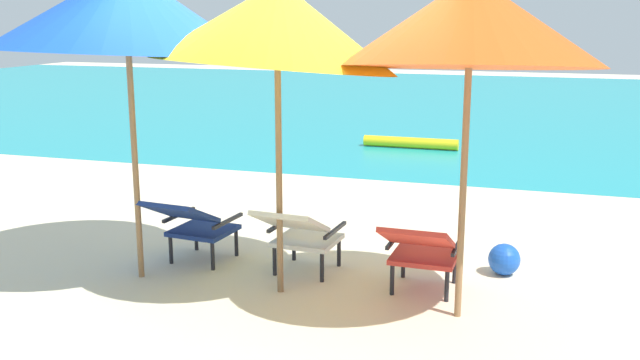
% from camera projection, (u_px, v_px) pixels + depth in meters
% --- Properties ---
extents(ground_plane, '(40.00, 40.00, 0.00)m').
position_uv_depth(ground_plane, '(394.00, 181.00, 9.80)').
color(ground_plane, beige).
extents(ocean_band, '(40.00, 18.00, 0.01)m').
position_uv_depth(ocean_band, '(467.00, 104.00, 18.15)').
color(ocean_band, teal).
rests_on(ocean_band, ground_plane).
extents(swim_buoy, '(1.60, 0.18, 0.18)m').
position_uv_depth(swim_buoy, '(410.00, 143.00, 12.17)').
color(swim_buoy, yellow).
rests_on(swim_buoy, ocean_band).
extents(lounge_chair_left, '(0.62, 0.92, 0.68)m').
position_uv_depth(lounge_chair_left, '(192.00, 222.00, 6.42)').
color(lounge_chair_left, navy).
rests_on(lounge_chair_left, ground_plane).
extents(lounge_chair_center, '(0.59, 0.91, 0.68)m').
position_uv_depth(lounge_chair_center, '(299.00, 232.00, 6.14)').
color(lounge_chair_center, silver).
rests_on(lounge_chair_center, ground_plane).
extents(lounge_chair_right, '(0.56, 0.88, 0.68)m').
position_uv_depth(lounge_chair_right, '(421.00, 248.00, 5.71)').
color(lounge_chair_right, red).
rests_on(lounge_chair_right, ground_plane).
extents(beach_umbrella_left, '(2.82, 2.84, 2.64)m').
position_uv_depth(beach_umbrella_left, '(126.00, 10.00, 5.73)').
color(beach_umbrella_left, olive).
rests_on(beach_umbrella_left, ground_plane).
extents(beach_umbrella_center, '(2.68, 2.69, 2.54)m').
position_uv_depth(beach_umbrella_center, '(277.00, 24.00, 5.42)').
color(beach_umbrella_center, olive).
rests_on(beach_umbrella_center, ground_plane).
extents(beach_umbrella_right, '(2.07, 2.11, 2.55)m').
position_uv_depth(beach_umbrella_right, '(471.00, 22.00, 4.94)').
color(beach_umbrella_right, olive).
rests_on(beach_umbrella_right, ground_plane).
extents(beach_ball, '(0.28, 0.28, 0.28)m').
position_uv_depth(beach_ball, '(504.00, 259.00, 6.25)').
color(beach_ball, blue).
rests_on(beach_ball, ground_plane).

